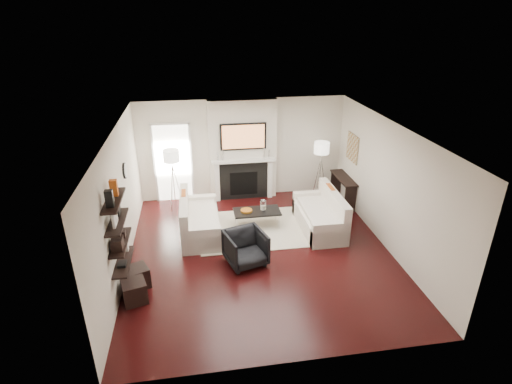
{
  "coord_description": "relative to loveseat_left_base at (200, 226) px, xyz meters",
  "views": [
    {
      "loc": [
        -1.23,
        -7.19,
        4.73
      ],
      "look_at": [
        0.0,
        0.6,
        1.15
      ],
      "focal_mm": 28.0,
      "sensor_mm": 36.0,
      "label": 1
    }
  ],
  "objects": [
    {
      "name": "decor_wine_rack",
      "position": [
        -1.38,
        -2.22,
        1.01
      ],
      "size": [
        0.18,
        0.25,
        0.2
      ],
      "primitive_type": "cube",
      "color": "black",
      "rests_on": "shelf_lower"
    },
    {
      "name": "room_envelope",
      "position": [
        1.24,
        -0.99,
        1.14
      ],
      "size": [
        6.0,
        6.0,
        6.0
      ],
      "color": "black",
      "rests_on": "ground"
    },
    {
      "name": "loveseat_right_back",
      "position": [
        3.11,
        -0.19,
        0.32
      ],
      "size": [
        0.18,
        1.8,
        0.8
      ],
      "primitive_type": "cube",
      "color": "silver",
      "rests_on": "floor"
    },
    {
      "name": "lamp_right_leg_c",
      "position": [
        3.24,
        1.38,
        0.39
      ],
      "size": [
        0.14,
        0.22,
        1.23
      ],
      "primitive_type": "cylinder",
      "rotation": [
        0.18,
        0.0,
        2.62
      ],
      "color": "silver",
      "rests_on": "floor"
    },
    {
      "name": "candlestick_r_tall",
      "position": [
        1.79,
        1.71,
        1.09
      ],
      "size": [
        0.04,
        0.04,
        0.3
      ],
      "primitive_type": "cylinder",
      "color": "silver",
      "rests_on": "mantel_shelf"
    },
    {
      "name": "shelf_bottom",
      "position": [
        -1.38,
        -1.99,
        0.49
      ],
      "size": [
        0.25,
        1.0,
        0.03
      ],
      "primitive_type": "cube",
      "color": "black",
      "rests_on": "wall_left"
    },
    {
      "name": "loveseat_right_cushion",
      "position": [
        2.73,
        -0.19,
        0.26
      ],
      "size": [
        0.63,
        1.44,
        0.1
      ],
      "primitive_type": "cube",
      "color": "silver",
      "rests_on": "loveseat_right_base"
    },
    {
      "name": "decor_frame_a",
      "position": [
        -1.38,
        -2.11,
        1.42
      ],
      "size": [
        0.04,
        0.3,
        0.22
      ],
      "primitive_type": "cube",
      "color": "white",
      "rests_on": "shelf_upper"
    },
    {
      "name": "lamp_left_leg_b",
      "position": [
        -0.66,
        1.55,
        0.39
      ],
      "size": [
        0.14,
        0.22,
        1.23
      ],
      "primitive_type": "cylinder",
      "rotation": [
        0.18,
        0.0,
        0.52
      ],
      "color": "silver",
      "rests_on": "floor"
    },
    {
      "name": "hurricane_candle",
      "position": [
        1.5,
        0.14,
        0.29
      ],
      "size": [
        0.09,
        0.09,
        0.13
      ],
      "primitive_type": "cylinder",
      "color": "white",
      "rests_on": "coffee_table"
    },
    {
      "name": "decor_books",
      "position": [
        -1.38,
        -2.11,
        0.53
      ],
      "size": [
        0.14,
        0.2,
        0.05
      ],
      "primitive_type": "cube",
      "color": "black",
      "rests_on": "shelf_bottom"
    },
    {
      "name": "shelf_upper",
      "position": [
        -1.38,
        -1.99,
        1.29
      ],
      "size": [
        0.25,
        1.0,
        0.04
      ],
      "primitive_type": "cube",
      "color": "black",
      "rests_on": "wall_left"
    },
    {
      "name": "hallway_panel",
      "position": [
        -0.61,
        1.99,
        0.84
      ],
      "size": [
        0.9,
        0.02,
        2.1
      ],
      "primitive_type": "cube",
      "color": "white",
      "rests_on": "floor"
    },
    {
      "name": "lamp_right_shade",
      "position": [
        3.29,
        1.48,
        1.24
      ],
      "size": [
        0.4,
        0.4,
        0.3
      ],
      "primitive_type": "cylinder",
      "color": "white",
      "rests_on": "lamp_right_post"
    },
    {
      "name": "clock_rim",
      "position": [
        -1.49,
        -0.09,
        1.49
      ],
      "size": [
        0.04,
        0.34,
        0.34
      ],
      "primitive_type": "cylinder",
      "rotation": [
        0.0,
        1.57,
        0.0
      ],
      "color": "black",
      "rests_on": "wall_left"
    },
    {
      "name": "candlestick_l_short",
      "position": [
        0.56,
        1.71,
        1.06
      ],
      "size": [
        0.04,
        0.04,
        0.24
      ],
      "primitive_type": "cylinder",
      "color": "silver",
      "rests_on": "mantel_shelf"
    },
    {
      "name": "decor_box_tall",
      "position": [
        -1.38,
        -1.65,
        0.6
      ],
      "size": [
        0.1,
        0.1,
        0.18
      ],
      "primitive_type": "cube",
      "color": "white",
      "rests_on": "shelf_bottom"
    },
    {
      "name": "tv_screen",
      "position": [
        1.24,
        1.7,
        1.57
      ],
      "size": [
        1.1,
        0.0,
        0.62
      ],
      "primitive_type": "cube",
      "color": "#BF723F",
      "rests_on": "tv_body"
    },
    {
      "name": "lamp_right_leg_b",
      "position": [
        3.24,
        1.57,
        0.39
      ],
      "size": [
        0.14,
        0.22,
        1.23
      ],
      "primitive_type": "cylinder",
      "rotation": [
        0.18,
        0.0,
        0.52
      ],
      "color": "silver",
      "rests_on": "floor"
    },
    {
      "name": "ottoman_near",
      "position": [
        -1.23,
        -1.77,
        -0.01
      ],
      "size": [
        0.53,
        0.53,
        0.4
      ],
      "primitive_type": "cube",
      "rotation": [
        0.0,
        0.0,
        0.41
      ],
      "color": "black",
      "rests_on": "floor"
    },
    {
      "name": "tv_body",
      "position": [
        1.24,
        1.73,
        1.57
      ],
      "size": [
        1.2,
        0.06,
        0.7
      ],
      "primitive_type": "cube",
      "color": "black",
      "rests_on": "chimney_breast"
    },
    {
      "name": "loveseat_right_arm_s",
      "position": [
        2.78,
        0.62,
        0.09
      ],
      "size": [
        0.85,
        0.18,
        0.6
      ],
      "primitive_type": "cube",
      "color": "silver",
      "rests_on": "floor"
    },
    {
      "name": "rug",
      "position": [
        1.27,
        0.02,
        -0.2
      ],
      "size": [
        2.6,
        2.0,
        0.01
      ],
      "primitive_type": "cube",
      "color": "beige",
      "rests_on": "floor"
    },
    {
      "name": "candlestick_r_short",
      "position": [
        1.92,
        1.71,
        1.06
      ],
      "size": [
        0.04,
        0.04,
        0.24
      ],
      "primitive_type": "cylinder",
      "color": "silver",
      "rests_on": "mantel_shelf"
    },
    {
      "name": "loveseat_right_base",
      "position": [
        2.78,
        -0.19,
        0.0
      ],
      "size": [
        0.85,
        1.8,
        0.42
      ],
      "primitive_type": "cube",
      "color": "silver",
      "rests_on": "floor"
    },
    {
      "name": "loveseat_left_arm_n",
      "position": [
        0.0,
        -0.81,
        0.09
      ],
      "size": [
        0.85,
        0.18,
        0.6
      ],
      "primitive_type": "cube",
      "color": "silver",
      "rests_on": "floor"
    },
    {
      "name": "pillow_left_charcoal",
      "position": [
        -0.33,
        -0.3,
        0.51
      ],
      "size": [
        0.1,
        0.4,
        0.4
      ],
      "primitive_type": "cube",
      "color": "black",
      "rests_on": "loveseat_left_cushion"
    },
    {
      "name": "lamp_left_leg_a",
      "position": [
        -0.5,
        1.45,
        0.39
      ],
      "size": [
        0.25,
        0.02,
        1.23
      ],
      "primitive_type": "cylinder",
      "rotation": [
        0.18,
        0.0,
        4.71
      ],
      "color": "silver",
      "rests_on": "floor"
    },
    {
      "name": "lamp_left_shade",
      "position": [
        -0.61,
        1.45,
        1.24
      ],
      "size": [
        0.4,
        0.4,
        0.3
      ],
      "primitive_type": "cylinder",
      "color": "white",
      "rests_on": "lamp_left_post"
    },
    {
      "name": "coffee_leg_ne",
      "position": [
        1.85,
        -0.08,
        -0.02
      ],
      "size": [
        0.02,
        0.02,
        0.38
      ],
      "primitive_type": "cylinder",
      "color": "silver",
      "rests_on": "floor"
    },
    {
      "name": "loveseat_left_base",
      "position": [
        0.0,
        0.0,
        0.0
      ],
      "size": [
        0.85,
        1.8,
        0.42
      ],
      "primitive_type": "cube",
      "color": "silver",
      "rests_on": "floor"
    },
    {
      "name": "coffee_leg_sw",
      "position": [
        0.85,
        0.36,
        -0.02
      ],
      "size": [
        0.02,
        0.02,
        0.38
      ],
      "primitive_type": "cylinder",
      "color": "silver",
      "rests_on": "floor"
    },
    {
      "name": "mantel_pilaster_r",
      "position": [
        1.96,
        1.72,
        0.34
      ],
      "size": [
        0.12,
        0.08,
        1.1
      ],
      "primitive_type": "cube",
      "color": "white",
      "rests_on": "floor"
    },
    {
      "name": "console_leg_s",
      "position": [
        3.81,
        1.6,
        0.14
      ],
      "size": [
        0.3,
        0.04,
        0.71
      ],
      "primitive_type": "cube",
      "color": "black",
      "rests_on": "floor"
    },
    {
      "name": "copper_bowl",
      "position": [
        1.1,
        0.14,
        0.24
      ],
      "size": [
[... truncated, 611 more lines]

